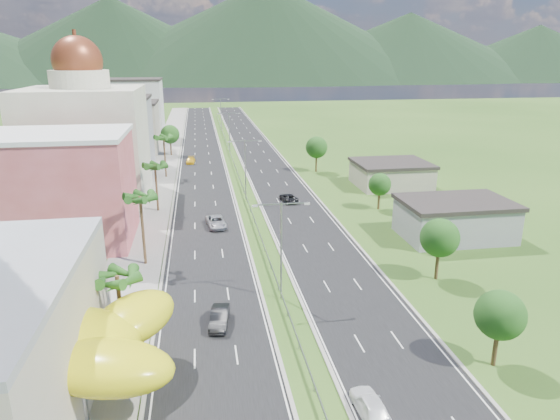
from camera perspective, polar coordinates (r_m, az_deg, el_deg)
name	(u,v)px	position (r m, az deg, el deg)	size (l,w,h in m)	color
ground	(299,349)	(46.87, 2.19, -15.61)	(500.00, 500.00, 0.00)	#2D5119
road_left	(202,158)	(131.03, -8.89, 5.89)	(11.00, 260.00, 0.04)	black
road_right	(260,156)	(131.95, -2.33, 6.16)	(11.00, 260.00, 0.04)	black
sidewalk_left	(165,159)	(131.33, -13.06, 5.69)	(7.00, 260.00, 0.12)	gray
median_guardrail	(237,170)	(113.57, -4.99, 4.59)	(0.10, 216.06, 0.76)	gray
streetlight_median_b	(281,241)	(52.63, 0.13, -3.53)	(6.04, 0.25, 11.00)	gray
streetlight_median_c	(245,163)	(90.85, -4.00, 5.36)	(6.04, 0.25, 11.00)	gray
streetlight_median_d	(229,129)	(135.08, -5.83, 9.24)	(6.04, 0.25, 11.00)	gray
streetlight_median_e	(221,111)	(179.69, -6.77, 11.20)	(6.04, 0.25, 11.00)	gray
lime_canopy	(45,345)	(41.89, -25.27, -13.78)	(18.00, 15.00, 7.40)	#D2CC14
pink_shophouse	(55,191)	(75.48, -24.31, 1.97)	(20.00, 15.00, 15.00)	#B74C4B
domed_building	(86,137)	(96.68, -21.27, 7.74)	(20.00, 20.00, 28.70)	#BEBA9D
midrise_grey	(115,135)	(121.31, -18.34, 8.15)	(16.00, 15.00, 16.00)	gray
midrise_beige	(128,128)	(143.07, -17.00, 8.93)	(16.00, 15.00, 13.00)	#A49B87
midrise_white	(136,110)	(165.45, -16.09, 10.92)	(16.00, 15.00, 18.00)	silver
shed_near	(455,221)	(76.56, 19.33, -1.17)	(15.00, 10.00, 5.00)	gray
shed_far	(391,175)	(103.61, 12.57, 3.90)	(14.00, 12.00, 4.40)	#A49B87
palm_tree_b	(117,281)	(45.14, -18.10, -7.67)	(3.60, 3.60, 8.10)	#47301C
palm_tree_c	(140,200)	(63.31, -15.68, 1.10)	(3.60, 3.60, 9.60)	#47301C
palm_tree_d	(155,168)	(85.76, -14.09, 4.71)	(3.60, 3.60, 8.60)	#47301C
palm_tree_e	(164,139)	(110.14, -13.16, 7.88)	(3.60, 3.60, 9.40)	#47301C
leafy_tree_lfar	(170,134)	(135.21, -12.46, 8.43)	(4.90, 4.90, 8.05)	#47301C
leafy_tree_ra	(500,315)	(46.15, 23.85, -10.94)	(4.20, 4.20, 6.90)	#47301C
leafy_tree_rb	(440,238)	(60.79, 17.79, -3.06)	(4.55, 4.55, 7.47)	#47301C
leafy_tree_rc	(380,185)	(86.68, 11.33, 2.87)	(3.85, 3.85, 6.33)	#47301C
leafy_tree_rd	(317,147)	(113.37, 4.20, 7.15)	(4.90, 4.90, 8.05)	#47301C
mountain_ridge	(268,83)	(493.91, -1.37, 14.33)	(860.00, 140.00, 90.00)	black
car_dark_left	(220,317)	(50.38, -6.93, -12.09)	(1.70, 4.86, 1.60)	black
car_silver_mid_left	(216,222)	(77.61, -7.32, -1.35)	(2.66, 5.77, 1.60)	#9EA0A6
car_yellow_far_left	(191,160)	(124.98, -10.17, 5.61)	(1.97, 4.84, 1.41)	yellow
car_white_near_right	(371,405)	(39.85, 10.32, -21.13)	(1.95, 4.85, 1.65)	white
car_dark_far_right	(289,198)	(90.36, 0.99, 1.43)	(2.39, 5.18, 1.44)	black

